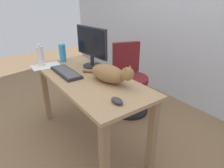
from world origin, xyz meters
name	(u,v)px	position (x,y,z in m)	size (l,w,h in m)	color
ground_plane	(91,138)	(0.00, 0.00, 0.00)	(8.00, 8.00, 0.00)	#846647
back_wall	(193,6)	(0.00, 1.50, 1.30)	(6.00, 0.04, 2.60)	silver
desk	(88,88)	(0.00, 0.00, 0.60)	(1.38, 0.60, 0.71)	tan
office_chair	(129,84)	(-0.23, 0.72, 0.37)	(0.50, 0.48, 0.88)	black
monitor	(91,46)	(-0.24, 0.19, 0.94)	(0.48, 0.20, 0.42)	#232328
keyboard	(66,72)	(-0.20, -0.13, 0.73)	(0.44, 0.15, 0.03)	#232328
cat	(110,73)	(0.21, 0.10, 0.79)	(0.60, 0.25, 0.20)	olive
computer_mouse	(117,101)	(0.54, -0.07, 0.73)	(0.11, 0.06, 0.04)	#333338
paper_sheet	(46,66)	(-0.55, -0.21, 0.71)	(0.21, 0.30, 0.00)	white
water_bottle	(63,53)	(-0.59, 0.01, 0.82)	(0.07, 0.07, 0.22)	#2D8CD1
spray_bottle	(40,56)	(-0.59, -0.24, 0.82)	(0.07, 0.07, 0.23)	silver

